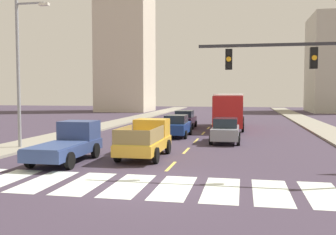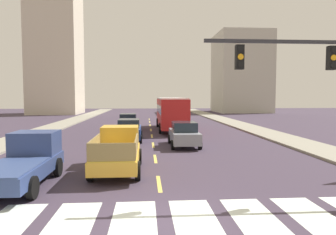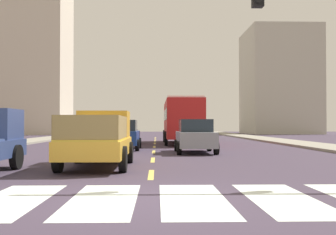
# 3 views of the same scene
# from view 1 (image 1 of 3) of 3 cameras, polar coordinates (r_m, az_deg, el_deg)

# --- Properties ---
(ground_plane) EXTENTS (160.00, 160.00, 0.00)m
(ground_plane) POSITION_cam_1_polar(r_m,az_deg,el_deg) (14.62, -2.50, -10.12)
(ground_plane) COLOR #3E3342
(sidewalk_left) EXTENTS (2.98, 110.00, 0.15)m
(sidewalk_left) POSITION_cam_1_polar(r_m,az_deg,el_deg) (34.90, -12.64, -1.98)
(sidewalk_left) COLOR gray
(sidewalk_left) RESTS_ON ground
(crosswalk_stripe_1) EXTENTS (1.28, 3.76, 0.01)m
(crosswalk_stripe_1) POSITION_cam_1_polar(r_m,az_deg,el_deg) (17.05, -22.95, -8.39)
(crosswalk_stripe_1) COLOR silver
(crosswalk_stripe_1) RESTS_ON ground
(crosswalk_stripe_2) EXTENTS (1.28, 3.76, 0.01)m
(crosswalk_stripe_2) POSITION_cam_1_polar(r_m,az_deg,el_deg) (16.16, -17.79, -8.93)
(crosswalk_stripe_2) COLOR silver
(crosswalk_stripe_2) RESTS_ON ground
(crosswalk_stripe_3) EXTENTS (1.28, 3.76, 0.01)m
(crosswalk_stripe_3) POSITION_cam_1_polar(r_m,az_deg,el_deg) (15.42, -12.07, -9.45)
(crosswalk_stripe_3) COLOR silver
(crosswalk_stripe_3) RESTS_ON ground
(crosswalk_stripe_4) EXTENTS (1.28, 3.76, 0.01)m
(crosswalk_stripe_4) POSITION_cam_1_polar(r_m,az_deg,el_deg) (14.84, -5.81, -9.91)
(crosswalk_stripe_4) COLOR silver
(crosswalk_stripe_4) RESTS_ON ground
(crosswalk_stripe_5) EXTENTS (1.28, 3.76, 0.01)m
(crosswalk_stripe_5) POSITION_cam_1_polar(r_m,az_deg,el_deg) (14.44, 0.90, -10.27)
(crosswalk_stripe_5) COLOR silver
(crosswalk_stripe_5) RESTS_ON ground
(crosswalk_stripe_6) EXTENTS (1.28, 3.76, 0.01)m
(crosswalk_stripe_6) POSITION_cam_1_polar(r_m,az_deg,el_deg) (14.25, 7.89, -10.50)
(crosswalk_stripe_6) COLOR silver
(crosswalk_stripe_6) RESTS_ON ground
(crosswalk_stripe_7) EXTENTS (1.28, 3.76, 0.01)m
(crosswalk_stripe_7) POSITION_cam_1_polar(r_m,az_deg,el_deg) (14.26, 14.97, -10.58)
(crosswalk_stripe_7) COLOR silver
(crosswalk_stripe_7) RESTS_ON ground
(crosswalk_stripe_8) EXTENTS (1.28, 3.76, 0.01)m
(crosswalk_stripe_8) POSITION_cam_1_polar(r_m,az_deg,el_deg) (14.49, 21.94, -10.50)
(crosswalk_stripe_8) COLOR silver
(crosswalk_stripe_8) RESTS_ON ground
(lane_dash_0) EXTENTS (0.16, 2.40, 0.01)m
(lane_dash_0) POSITION_cam_1_polar(r_m,az_deg,el_deg) (18.44, 0.44, -7.19)
(lane_dash_0) COLOR #D9C154
(lane_dash_0) RESTS_ON ground
(lane_dash_1) EXTENTS (0.16, 2.40, 0.01)m
(lane_dash_1) POSITION_cam_1_polar(r_m,az_deg,el_deg) (23.30, 2.71, -4.90)
(lane_dash_1) COLOR #D9C154
(lane_dash_1) RESTS_ON ground
(lane_dash_2) EXTENTS (0.16, 2.40, 0.01)m
(lane_dash_2) POSITION_cam_1_polar(r_m,az_deg,el_deg) (28.21, 4.19, -3.39)
(lane_dash_2) COLOR #D9C154
(lane_dash_2) RESTS_ON ground
(lane_dash_3) EXTENTS (0.16, 2.40, 0.01)m
(lane_dash_3) POSITION_cam_1_polar(r_m,az_deg,el_deg) (33.15, 5.22, -2.33)
(lane_dash_3) COLOR #D9C154
(lane_dash_3) RESTS_ON ground
(lane_dash_4) EXTENTS (0.16, 2.40, 0.01)m
(lane_dash_4) POSITION_cam_1_polar(r_m,az_deg,el_deg) (38.10, 5.99, -1.55)
(lane_dash_4) COLOR #D9C154
(lane_dash_4) RESTS_ON ground
(lane_dash_5) EXTENTS (0.16, 2.40, 0.01)m
(lane_dash_5) POSITION_cam_1_polar(r_m,az_deg,el_deg) (43.07, 6.58, -0.94)
(lane_dash_5) COLOR #D9C154
(lane_dash_5) RESTS_ON ground
(lane_dash_6) EXTENTS (0.16, 2.40, 0.01)m
(lane_dash_6) POSITION_cam_1_polar(r_m,az_deg,el_deg) (48.04, 7.05, -0.46)
(lane_dash_6) COLOR #D9C154
(lane_dash_6) RESTS_ON ground
(lane_dash_7) EXTENTS (0.16, 2.40, 0.01)m
(lane_dash_7) POSITION_cam_1_polar(r_m,az_deg,el_deg) (53.01, 7.43, -0.07)
(lane_dash_7) COLOR #D9C154
(lane_dash_7) RESTS_ON ground
(pickup_stakebed) EXTENTS (2.18, 5.20, 1.96)m
(pickup_stakebed) POSITION_cam_1_polar(r_m,az_deg,el_deg) (21.15, -3.19, -3.23)
(pickup_stakebed) COLOR gold
(pickup_stakebed) RESTS_ON ground
(pickup_dark) EXTENTS (2.18, 5.20, 1.96)m
(pickup_dark) POSITION_cam_1_polar(r_m,az_deg,el_deg) (20.37, -14.33, -3.65)
(pickup_dark) COLOR navy
(pickup_dark) RESTS_ON ground
(city_bus) EXTENTS (2.72, 10.80, 3.32)m
(city_bus) POSITION_cam_1_polar(r_m,az_deg,el_deg) (37.46, 9.09, 1.33)
(city_bus) COLOR red
(city_bus) RESTS_ON ground
(sedan_near_left) EXTENTS (2.02, 4.40, 1.72)m
(sedan_near_left) POSITION_cam_1_polar(r_m,az_deg,el_deg) (30.44, 1.27, -1.24)
(sedan_near_left) COLOR navy
(sedan_near_left) RESTS_ON ground
(sedan_near_right) EXTENTS (2.02, 4.40, 1.72)m
(sedan_near_right) POSITION_cam_1_polar(r_m,az_deg,el_deg) (37.83, 2.48, -0.27)
(sedan_near_right) COLOR black
(sedan_near_right) RESTS_ON ground
(sedan_far) EXTENTS (2.02, 4.40, 1.72)m
(sedan_far) POSITION_cam_1_polar(r_m,az_deg,el_deg) (27.16, 8.48, -1.88)
(sedan_far) COLOR gray
(sedan_far) RESTS_ON ground
(streetlight_left) EXTENTS (2.20, 0.28, 9.00)m
(streetlight_left) POSITION_cam_1_polar(r_m,az_deg,el_deg) (25.23, -20.93, 6.84)
(streetlight_left) COLOR gray
(streetlight_left) RESTS_ON ground
(tower_tall_centre) EXTENTS (9.14, 9.30, 37.02)m
(tower_tall_centre) POSITION_cam_1_polar(r_m,az_deg,el_deg) (73.32, -6.32, 15.53)
(tower_tall_centre) COLOR beige
(tower_tall_centre) RESTS_ON ground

